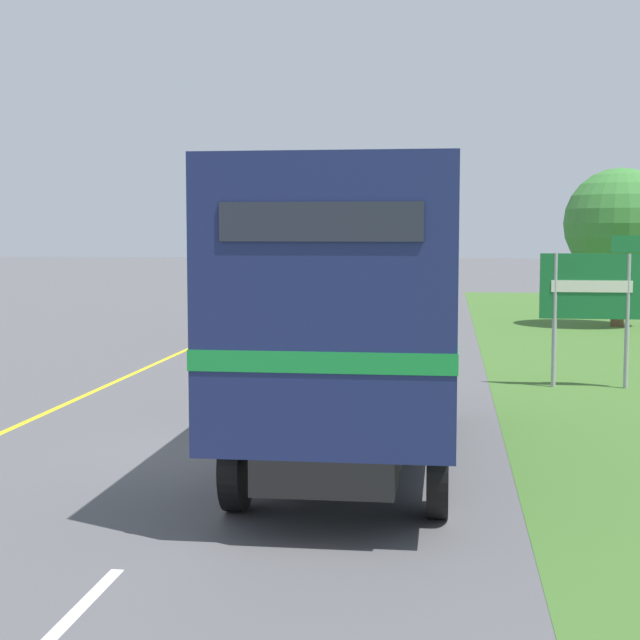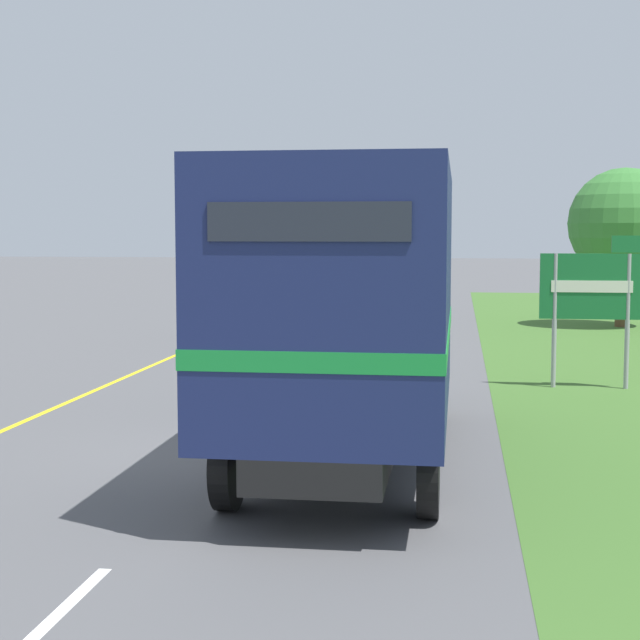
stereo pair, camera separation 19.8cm
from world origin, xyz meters
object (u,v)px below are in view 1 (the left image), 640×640
(lead_car_white, at_px, (278,303))
(highway_sign, at_px, (593,291))
(roadside_tree_mid, at_px, (620,224))
(horse_trailer_truck, at_px, (357,305))

(lead_car_white, xyz_separation_m, highway_sign, (7.40, -7.41, 0.84))
(highway_sign, height_order, roadside_tree_mid, roadside_tree_mid)
(horse_trailer_truck, xyz_separation_m, lead_car_white, (-3.49, 14.13, -1.03))
(lead_car_white, relative_size, highway_sign, 1.37)
(roadside_tree_mid, bearing_deg, lead_car_white, -152.16)
(roadside_tree_mid, bearing_deg, horse_trailer_truck, -108.49)
(lead_car_white, bearing_deg, highway_sign, -45.03)
(horse_trailer_truck, relative_size, highway_sign, 2.70)
(lead_car_white, height_order, roadside_tree_mid, roadside_tree_mid)
(horse_trailer_truck, distance_m, highway_sign, 7.78)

